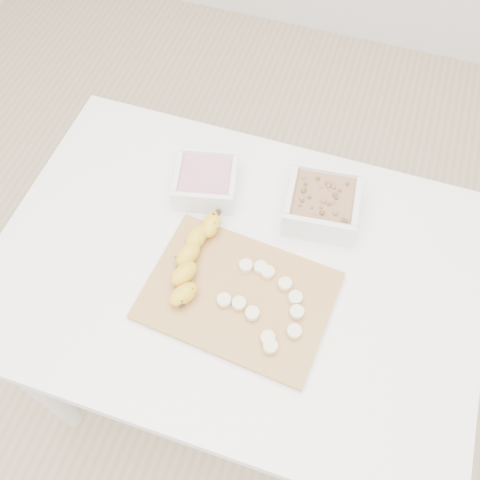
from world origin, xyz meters
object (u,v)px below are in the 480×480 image
(bowl_granola, at_px, (322,204))
(cutting_board, at_px, (239,296))
(banana, at_px, (193,259))
(table, at_px, (236,287))
(bowl_yogurt, at_px, (206,181))

(bowl_granola, height_order, cutting_board, bowl_granola)
(bowl_granola, bearing_deg, banana, -135.12)
(table, distance_m, cutting_board, 0.12)
(table, distance_m, banana, 0.15)
(bowl_granola, height_order, banana, bowl_granola)
(bowl_yogurt, relative_size, bowl_granola, 0.96)
(banana, bearing_deg, cutting_board, -8.28)
(bowl_granola, xyz_separation_m, banana, (-0.21, -0.21, -0.00))
(cutting_board, height_order, banana, banana)
(cutting_board, bearing_deg, bowl_granola, 66.96)
(bowl_yogurt, height_order, cutting_board, bowl_yogurt)
(banana, bearing_deg, table, 29.13)
(bowl_yogurt, relative_size, cutting_board, 0.44)
(bowl_yogurt, height_order, banana, bowl_yogurt)
(bowl_yogurt, xyz_separation_m, cutting_board, (0.15, -0.23, -0.02))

